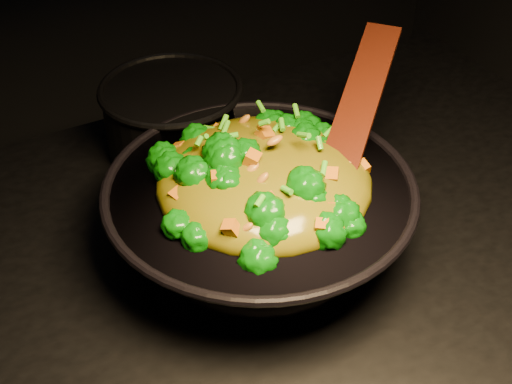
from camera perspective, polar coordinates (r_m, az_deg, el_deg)
wok at (r=0.97m, az=0.28°, el=-2.24°), size 0.43×0.43×0.11m
stir_fry at (r=0.91m, az=0.65°, el=3.07°), size 0.31×0.31×0.10m
spatula at (r=0.98m, az=7.88°, el=5.84°), size 0.27×0.25×0.13m
back_pot at (r=1.17m, az=-6.64°, el=5.81°), size 0.28×0.28×0.13m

